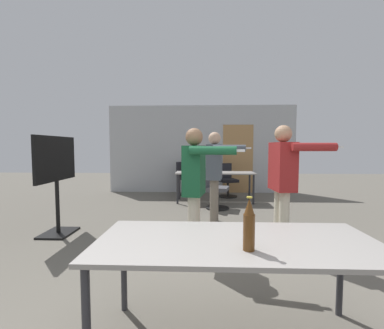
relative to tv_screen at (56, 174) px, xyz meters
The scene contains 12 objects.
back_wall 4.55m from the tv_screen, 59.56° to the left, with size 5.63×0.12×2.63m.
conference_table_near 3.35m from the tv_screen, 41.01° to the right, with size 1.90×0.82×0.75m.
conference_table_far 3.64m from the tv_screen, 44.04° to the left, with size 1.96×0.65×0.75m.
tv_screen is the anchor object (origin of this frame).
person_far_watching 3.40m from the tv_screen, ahead, with size 0.80×0.63×1.67m.
person_left_plaid 2.63m from the tv_screen, 16.10° to the left, with size 0.75×0.75×1.65m.
person_right_polo 2.32m from the tv_screen, 18.41° to the right, with size 0.72×0.68×1.61m.
office_chair_near_pushed 3.18m from the tv_screen, 35.20° to the left, with size 0.61×0.56×0.91m.
office_chair_side_rolled 4.44m from the tv_screen, 47.45° to the left, with size 0.59×0.64×0.92m.
office_chair_far_right 3.93m from the tv_screen, 61.75° to the left, with size 0.69×0.68×0.95m.
beer_bottle 3.50m from the tv_screen, 42.69° to the right, with size 0.07×0.07×0.33m.
drink_cup 3.59m from the tv_screen, 44.46° to the left, with size 0.07×0.07×0.09m.
Camera 1 is at (0.02, -1.50, 1.38)m, focal length 24.00 mm.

